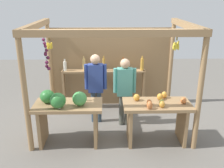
{
  "coord_description": "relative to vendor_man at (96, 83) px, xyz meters",
  "views": [
    {
      "loc": [
        -0.11,
        -5.09,
        2.72
      ],
      "look_at": [
        0.0,
        -0.21,
        1.0
      ],
      "focal_mm": 40.35,
      "sensor_mm": 36.0,
      "label": 1
    }
  ],
  "objects": [
    {
      "name": "ground_plane",
      "position": [
        0.35,
        -0.06,
        -0.93
      ],
      "size": [
        12.0,
        12.0,
        0.0
      ],
      "primitive_type": "plane",
      "color": "slate",
      "rests_on": "ground"
    },
    {
      "name": "market_stall",
      "position": [
        0.34,
        0.41,
        0.38
      ],
      "size": [
        3.16,
        2.19,
        2.21
      ],
      "color": "#99754C",
      "rests_on": "ground"
    },
    {
      "name": "fruit_counter_left",
      "position": [
        -0.53,
        -0.86,
        -0.22
      ],
      "size": [
        1.28,
        0.68,
        1.09
      ],
      "color": "#99754C",
      "rests_on": "ground"
    },
    {
      "name": "fruit_counter_right",
      "position": [
        1.18,
        -0.84,
        -0.33
      ],
      "size": [
        1.28,
        0.65,
        0.96
      ],
      "color": "#99754C",
      "rests_on": "ground"
    },
    {
      "name": "bottle_shelf_unit",
      "position": [
        0.17,
        0.72,
        -0.14
      ],
      "size": [
        2.03,
        0.22,
        1.36
      ],
      "color": "#99754C",
      "rests_on": "ground"
    },
    {
      "name": "vendor_man",
      "position": [
        0.0,
        0.0,
        0.0
      ],
      "size": [
        0.48,
        0.21,
        1.56
      ],
      "rotation": [
        0.0,
        0.0,
        0.13
      ],
      "color": "#334454",
      "rests_on": "ground"
    },
    {
      "name": "vendor_woman",
      "position": [
        0.62,
        -0.15,
        -0.04
      ],
      "size": [
        0.48,
        0.2,
        1.5
      ],
      "rotation": [
        0.0,
        0.0,
        0.16
      ],
      "color": "#4E5147",
      "rests_on": "ground"
    }
  ]
}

